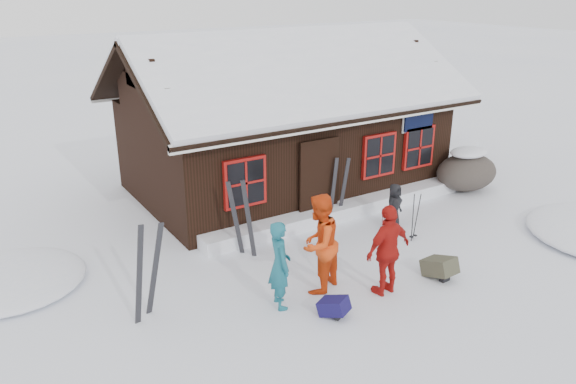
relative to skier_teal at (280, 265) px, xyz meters
name	(u,v)px	position (x,y,z in m)	size (l,w,h in m)	color
ground	(350,268)	(1.96, 0.44, -0.83)	(120.00, 120.00, 0.00)	white
mountain_hut	(284,133)	(3.46, 5.42, 0.75)	(8.90, 6.09, 4.42)	black
snow_drift	(342,210)	(3.46, 2.69, -0.65)	(7.60, 0.60, 0.35)	white
snow_mounds	(356,220)	(3.61, 2.31, -0.83)	(20.60, 13.20, 0.48)	white
skier_teal	(280,265)	(0.00, 0.00, 0.00)	(0.61, 0.40, 1.66)	#165C6B
skier_orange_left	(319,244)	(0.92, 0.10, 0.14)	(0.94, 0.73, 1.93)	red
skier_orange_right	(388,250)	(1.94, -0.67, 0.06)	(1.04, 0.43, 1.78)	#B01612
skier_crouched	(394,206)	(4.10, 1.51, -0.28)	(0.54, 0.35, 1.11)	black
boulder	(467,171)	(7.63, 2.40, -0.28)	(1.87, 1.40, 1.10)	#49413A
ski_pair_left	(147,272)	(-2.09, 0.96, 0.01)	(0.71, 0.25, 1.77)	black
ski_pair_mid	(242,219)	(0.40, 2.18, -0.01)	(0.50, 0.41, 1.74)	black
ski_pair_right	(338,190)	(3.30, 2.64, -0.06)	(0.52, 0.21, 1.63)	black
ski_poles	(415,218)	(4.04, 0.76, -0.29)	(0.21, 0.10, 1.15)	black
backpack_blue	(334,309)	(0.62, -0.81, -0.70)	(0.37, 0.49, 0.26)	#151045
backpack_olive	(439,270)	(3.21, -0.82, -0.66)	(0.46, 0.61, 0.33)	#403F2D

